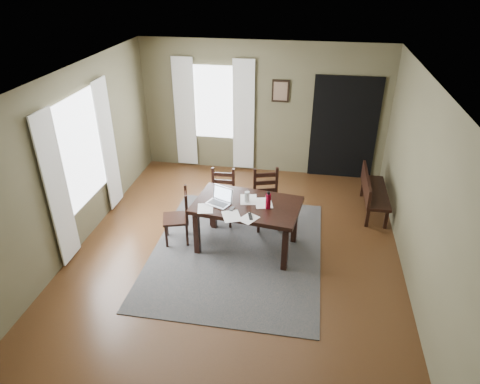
% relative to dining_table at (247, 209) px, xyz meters
% --- Properties ---
extents(ground, '(5.00, 6.00, 0.01)m').
position_rel_dining_table_xyz_m(ground, '(-0.13, -0.14, -0.71)').
color(ground, '#492C16').
extents(room_shell, '(5.02, 6.02, 2.71)m').
position_rel_dining_table_xyz_m(room_shell, '(-0.13, -0.14, 1.10)').
color(room_shell, brown).
rests_on(room_shell, ground).
extents(rug, '(2.60, 3.20, 0.01)m').
position_rel_dining_table_xyz_m(rug, '(-0.13, -0.14, -0.70)').
color(rug, '#3B3B3B').
rests_on(rug, ground).
extents(dining_table, '(1.69, 1.15, 0.79)m').
position_rel_dining_table_xyz_m(dining_table, '(0.00, 0.00, 0.00)').
color(dining_table, black).
rests_on(dining_table, rug).
extents(chair_end, '(0.50, 0.50, 0.91)m').
position_rel_dining_table_xyz_m(chair_end, '(-1.09, -0.00, -0.25)').
color(chair_end, black).
rests_on(chair_end, rug).
extents(chair_back_left, '(0.43, 0.43, 0.94)m').
position_rel_dining_table_xyz_m(chair_back_left, '(-0.54, 0.71, -0.24)').
color(chair_back_left, black).
rests_on(chair_back_left, rug).
extents(chair_back_right, '(0.55, 0.55, 1.00)m').
position_rel_dining_table_xyz_m(chair_back_right, '(0.23, 0.71, -0.21)').
color(chair_back_right, black).
rests_on(chair_back_right, rug).
extents(bench, '(0.41, 1.27, 0.72)m').
position_rel_dining_table_xyz_m(bench, '(2.02, 1.48, -0.28)').
color(bench, black).
rests_on(bench, ground).
extents(laptop, '(0.42, 0.38, 0.24)m').
position_rel_dining_table_xyz_m(laptop, '(-0.40, -0.04, 0.16)').
color(laptop, '#B7B7BC').
rests_on(laptop, dining_table).
extents(computer_mouse, '(0.07, 0.10, 0.03)m').
position_rel_dining_table_xyz_m(computer_mouse, '(-0.19, -0.22, 0.11)').
color(computer_mouse, '#3F3F42').
rests_on(computer_mouse, dining_table).
extents(tv_remote, '(0.10, 0.18, 0.02)m').
position_rel_dining_table_xyz_m(tv_remote, '(0.11, -0.37, 0.11)').
color(tv_remote, black).
rests_on(tv_remote, dining_table).
extents(drinking_glass, '(0.10, 0.10, 0.17)m').
position_rel_dining_table_xyz_m(drinking_glass, '(-0.01, 0.06, 0.18)').
color(drinking_glass, silver).
rests_on(drinking_glass, dining_table).
extents(water_bottle, '(0.10, 0.10, 0.27)m').
position_rel_dining_table_xyz_m(water_bottle, '(0.33, -0.08, 0.22)').
color(water_bottle, maroon).
rests_on(water_bottle, dining_table).
extents(paper_a, '(0.28, 0.33, 0.00)m').
position_rel_dining_table_xyz_m(paper_a, '(-0.58, -0.25, 0.10)').
color(paper_a, white).
rests_on(paper_a, dining_table).
extents(paper_b, '(0.32, 0.34, 0.00)m').
position_rel_dining_table_xyz_m(paper_b, '(0.09, -0.41, 0.10)').
color(paper_b, white).
rests_on(paper_b, dining_table).
extents(paper_c, '(0.30, 0.36, 0.00)m').
position_rel_dining_table_xyz_m(paper_c, '(0.01, 0.12, 0.10)').
color(paper_c, white).
rests_on(paper_c, dining_table).
extents(paper_d, '(0.32, 0.38, 0.00)m').
position_rel_dining_table_xyz_m(paper_d, '(0.25, 0.05, 0.10)').
color(paper_d, white).
rests_on(paper_d, dining_table).
extents(paper_e, '(0.35, 0.39, 0.00)m').
position_rel_dining_table_xyz_m(paper_e, '(-0.16, -0.40, 0.10)').
color(paper_e, white).
rests_on(paper_e, dining_table).
extents(window_left, '(0.01, 1.30, 1.70)m').
position_rel_dining_table_xyz_m(window_left, '(-2.60, 0.06, 0.75)').
color(window_left, white).
rests_on(window_left, ground).
extents(window_back, '(1.00, 0.01, 1.50)m').
position_rel_dining_table_xyz_m(window_back, '(-1.13, 2.83, 0.75)').
color(window_back, white).
rests_on(window_back, ground).
extents(curtain_left_near, '(0.03, 0.48, 2.30)m').
position_rel_dining_table_xyz_m(curtain_left_near, '(-2.57, -0.76, 0.50)').
color(curtain_left_near, silver).
rests_on(curtain_left_near, ground).
extents(curtain_left_far, '(0.03, 0.48, 2.30)m').
position_rel_dining_table_xyz_m(curtain_left_far, '(-2.57, 0.88, 0.50)').
color(curtain_left_far, silver).
rests_on(curtain_left_far, ground).
extents(curtain_back_left, '(0.44, 0.03, 2.30)m').
position_rel_dining_table_xyz_m(curtain_back_left, '(-1.75, 2.80, 0.50)').
color(curtain_back_left, silver).
rests_on(curtain_back_left, ground).
extents(curtain_back_right, '(0.44, 0.03, 2.30)m').
position_rel_dining_table_xyz_m(curtain_back_right, '(-0.51, 2.80, 0.50)').
color(curtain_back_right, silver).
rests_on(curtain_back_right, ground).
extents(framed_picture, '(0.34, 0.03, 0.44)m').
position_rel_dining_table_xyz_m(framed_picture, '(0.22, 2.83, 1.05)').
color(framed_picture, black).
rests_on(framed_picture, ground).
extents(doorway_back, '(1.30, 0.03, 2.10)m').
position_rel_dining_table_xyz_m(doorway_back, '(1.52, 2.83, 0.35)').
color(doorway_back, black).
rests_on(doorway_back, ground).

